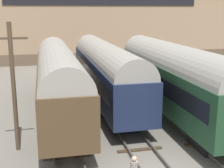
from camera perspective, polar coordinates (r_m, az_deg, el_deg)
train_car_green at (r=23.03m, az=11.10°, el=1.42°), size 3.10×17.01×5.41m
train_car_navy at (r=26.33m, az=-1.25°, el=2.82°), size 2.92×18.80×5.12m
train_car_brown at (r=22.78m, az=-9.75°, el=1.14°), size 2.97×17.25×5.25m
utility_pole at (r=17.71m, az=-17.56°, el=-0.32°), size 1.80×0.24×7.15m
warehouse_building at (r=51.66m, az=-2.63°, el=13.81°), size 39.98×11.06×16.34m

